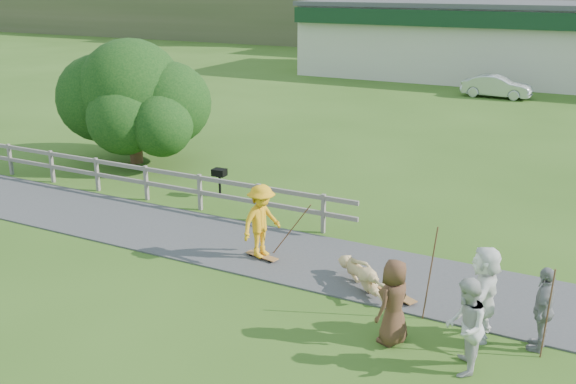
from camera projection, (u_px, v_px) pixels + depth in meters
name	position (u px, v px, depth m)	size (l,w,h in m)	color
ground	(191.00, 264.00, 15.47)	(260.00, 260.00, 0.00)	#315418
path	(225.00, 242.00, 16.73)	(34.00, 3.00, 0.04)	#3A3A3C
fence	(130.00, 175.00, 20.03)	(15.05, 0.10, 1.10)	slate
strip_mall	(547.00, 42.00, 42.43)	(32.50, 10.75, 5.10)	beige
skater_rider	(261.00, 225.00, 15.45)	(1.18, 0.68, 1.82)	#ECA316
skater_fallen	(364.00, 275.00, 14.12)	(1.84, 0.44, 0.67)	tan
spectator_a	(465.00, 327.00, 10.98)	(0.86, 0.67, 1.76)	beige
spectator_b	(543.00, 309.00, 11.68)	(0.97, 0.40, 1.65)	gray
spectator_c	(394.00, 302.00, 11.90)	(0.82, 0.53, 1.68)	#533421
spectator_d	(484.00, 293.00, 12.05)	(1.73, 0.55, 1.87)	white
car_silver	(497.00, 86.00, 37.08)	(1.36, 3.90, 1.29)	silver
tree	(134.00, 118.00, 23.51)	(6.13, 6.13, 3.39)	black
bbq	(220.00, 183.00, 20.14)	(0.42, 0.32, 0.91)	black
longboard_rider	(262.00, 258.00, 15.72)	(0.89, 0.22, 0.10)	brown
longboard_fallen	(396.00, 296.00, 13.78)	(1.00, 0.24, 0.11)	brown
helmet	(394.00, 283.00, 14.22)	(0.27, 0.27, 0.27)	#AD1210
pole_rider	(291.00, 224.00, 15.52)	(0.03, 0.03, 1.82)	brown
pole_spec_left	(430.00, 274.00, 12.64)	(0.03, 0.03, 2.03)	brown
pole_spec_right	(548.00, 314.00, 11.38)	(0.03, 0.03, 1.77)	brown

